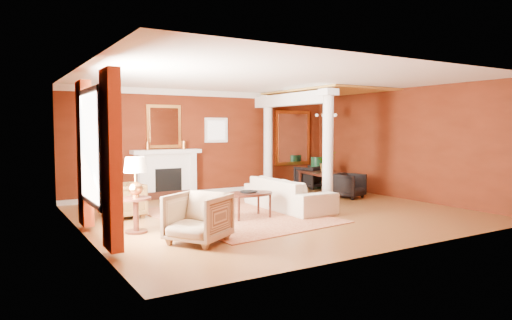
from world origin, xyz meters
TOP-DOWN VIEW (x-y plane):
  - ground at (0.00, 0.00)m, footprint 8.00×8.00m
  - room_shell at (0.00, 0.00)m, footprint 8.04×7.04m
  - fireplace at (-1.30, 3.32)m, footprint 1.85×0.42m
  - overmantel_mirror at (-1.30, 3.45)m, footprint 0.95×0.07m
  - flank_window_left at (-2.85, 3.46)m, footprint 0.70×0.07m
  - flank_window_right at (0.25, 3.46)m, footprint 0.70×0.07m
  - left_window at (-3.89, -0.60)m, footprint 0.21×2.55m
  - column_front at (1.70, 0.30)m, footprint 0.36×0.36m
  - column_back at (1.70, 3.00)m, footprint 0.36×0.36m
  - header_beam at (1.70, 1.90)m, footprint 0.30×3.20m
  - amber_ceiling at (2.85, 1.75)m, footprint 2.30×3.40m
  - dining_mirror at (2.90, 3.45)m, footprint 1.30×0.07m
  - chandelier at (2.90, 1.80)m, footprint 0.60×0.62m
  - crown_trim at (0.00, 3.46)m, footprint 8.00×0.08m
  - base_trim at (0.00, 3.46)m, footprint 8.00×0.08m
  - rug at (-0.90, 0.13)m, footprint 3.37×4.23m
  - sofa at (0.50, 0.25)m, footprint 0.72×2.44m
  - armchair_leopard at (-3.04, 1.16)m, footprint 0.82×0.86m
  - armchair_stripe at (-2.51, -1.52)m, footprint 1.15×1.17m
  - coffee_table at (-0.78, -0.18)m, footprint 1.05×1.05m
  - coffee_book at (-0.79, -0.23)m, footprint 0.17×0.03m
  - side_table at (-3.17, -0.30)m, footprint 0.54×0.54m
  - dining_table at (3.02, 1.99)m, footprint 0.81×1.73m
  - dining_chair_near at (2.86, 0.82)m, footprint 0.88×0.85m
  - dining_chair_far at (3.17, 2.89)m, footprint 0.90×0.86m
  - green_urn at (3.40, 2.87)m, footprint 0.41×0.41m
  - potted_plant at (3.03, 1.96)m, footprint 0.57×0.62m

SIDE VIEW (x-z plane):
  - ground at x=0.00m, z-range 0.00..0.00m
  - rug at x=-0.90m, z-range 0.00..0.02m
  - base_trim at x=0.00m, z-range 0.00..0.12m
  - dining_chair_near at x=2.86m, z-range 0.00..0.72m
  - dining_chair_far at x=3.17m, z-range 0.00..0.77m
  - green_urn at x=3.40m, z-range -0.11..0.87m
  - armchair_leopard at x=-3.04m, z-range 0.00..0.80m
  - armchair_stripe at x=-2.51m, z-range 0.00..0.89m
  - dining_table at x=3.02m, z-range 0.00..0.93m
  - sofa at x=0.50m, z-range 0.00..0.95m
  - coffee_table at x=-0.78m, z-range 0.22..0.75m
  - coffee_book at x=-0.79m, z-range 0.53..0.76m
  - fireplace at x=-1.30m, z-range 0.00..1.29m
  - side_table at x=-3.17m, z-range 0.21..1.56m
  - potted_plant at x=3.03m, z-range 0.93..1.39m
  - left_window at x=-3.89m, z-range 0.12..2.72m
  - column_front at x=1.70m, z-range 0.03..2.83m
  - column_back at x=1.70m, z-range 0.03..2.83m
  - dining_mirror at x=2.90m, z-range 0.70..2.40m
  - flank_window_left at x=-2.85m, z-range 1.45..2.15m
  - flank_window_right at x=0.25m, z-range 1.45..2.15m
  - overmantel_mirror at x=-1.30m, z-range 1.33..2.47m
  - room_shell at x=0.00m, z-range 0.56..3.48m
  - chandelier at x=2.90m, z-range 1.87..2.62m
  - header_beam at x=1.70m, z-range 2.46..2.78m
  - crown_trim at x=0.00m, z-range 2.74..2.90m
  - amber_ceiling at x=2.85m, z-range 2.85..2.89m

